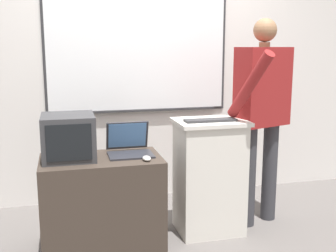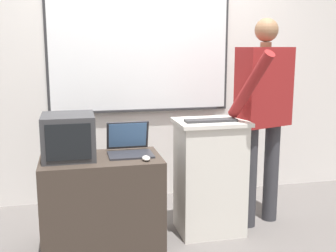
{
  "view_description": "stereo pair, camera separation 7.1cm",
  "coord_description": "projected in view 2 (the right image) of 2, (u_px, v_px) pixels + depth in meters",
  "views": [
    {
      "loc": [
        -0.85,
        -2.84,
        1.54
      ],
      "look_at": [
        -0.07,
        0.24,
        0.93
      ],
      "focal_mm": 45.0,
      "sensor_mm": 36.0,
      "label": 1
    },
    {
      "loc": [
        -0.78,
        -2.86,
        1.54
      ],
      "look_at": [
        -0.07,
        0.24,
        0.93
      ],
      "focal_mm": 45.0,
      "sensor_mm": 36.0,
      "label": 2
    }
  ],
  "objects": [
    {
      "name": "crt_monitor",
      "position": [
        69.0,
        136.0,
        3.12
      ],
      "size": [
        0.38,
        0.4,
        0.33
      ],
      "color": "#333335",
      "rests_on": "side_desk"
    },
    {
      "name": "wireless_keyboard",
      "position": [
        211.0,
        120.0,
        3.32
      ],
      "size": [
        0.41,
        0.11,
        0.02
      ],
      "color": "#2D2D30",
      "rests_on": "lectern_podium"
    },
    {
      "name": "laptop",
      "position": [
        129.0,
        145.0,
        3.28
      ],
      "size": [
        0.34,
        0.32,
        0.24
      ],
      "color": "#28282D",
      "rests_on": "side_desk"
    },
    {
      "name": "ground_plane",
      "position": [
        184.0,
        251.0,
        3.2
      ],
      "size": [
        30.0,
        30.0,
        0.0
      ],
      "primitive_type": "plane",
      "color": "#5B5654"
    },
    {
      "name": "side_desk",
      "position": [
        102.0,
        202.0,
        3.23
      ],
      "size": [
        0.9,
        0.53,
        0.71
      ],
      "color": "#382D26",
      "rests_on": "ground_plane"
    },
    {
      "name": "lectern_podium",
      "position": [
        210.0,
        177.0,
        3.47
      ],
      "size": [
        0.57,
        0.44,
        0.95
      ],
      "color": "beige",
      "rests_on": "ground_plane"
    },
    {
      "name": "back_wall",
      "position": [
        150.0,
        64.0,
        4.19
      ],
      "size": [
        6.4,
        0.17,
        2.71
      ],
      "color": "silver",
      "rests_on": "ground_plane"
    },
    {
      "name": "computer_mouse_by_laptop",
      "position": [
        146.0,
        158.0,
        3.08
      ],
      "size": [
        0.06,
        0.1,
        0.03
      ],
      "color": "silver",
      "rests_on": "side_desk"
    },
    {
      "name": "person_presenter",
      "position": [
        264.0,
        107.0,
        3.53
      ],
      "size": [
        0.64,
        0.68,
        1.76
      ],
      "rotation": [
        0.0,
        0.0,
        0.32
      ],
      "color": "#333338",
      "rests_on": "ground_plane"
    }
  ]
}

